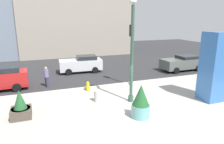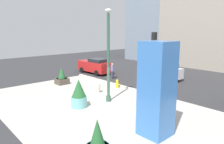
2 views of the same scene
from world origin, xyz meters
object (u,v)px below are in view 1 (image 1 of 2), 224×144
concrete_bollard (97,96)px  pedestrian_on_sidewalk (46,76)px  lamp_post (132,55)px  art_pillar_blue (214,67)px  potted_plant_near_left (141,102)px  car_curb_west (182,63)px  potted_plant_curbside (21,107)px  car_passing_lane (81,64)px  fire_hydrant (88,86)px  traffic_light_corner (131,46)px

concrete_bollard → pedestrian_on_sidewalk: 5.22m
lamp_post → art_pillar_blue: lamp_post is taller
art_pillar_blue → pedestrian_on_sidewalk: art_pillar_blue is taller
concrete_bollard → pedestrian_on_sidewalk: bearing=124.8°
potted_plant_near_left → pedestrian_on_sidewalk: (-4.66, 7.24, 0.03)m
potted_plant_near_left → car_curb_west: (9.18, 8.05, -0.08)m
potted_plant_curbside → pedestrian_on_sidewalk: size_ratio=0.97×
lamp_post → potted_plant_near_left: 3.19m
concrete_bollard → car_passing_lane: bearing=85.5°
potted_plant_near_left → fire_hydrant: (-1.77, 5.20, -0.53)m
potted_plant_curbside → car_curb_west: potted_plant_curbside is taller
car_curb_west → car_passing_lane: bearing=164.0°
traffic_light_corner → car_curb_west: (7.27, 2.63, -2.48)m
car_curb_west → concrete_bollard: bearing=-155.0°
lamp_post → pedestrian_on_sidewalk: (-5.11, 5.02, -2.23)m
art_pillar_blue → car_passing_lane: 12.40m
fire_hydrant → car_passing_lane: (0.70, 5.78, 0.49)m
fire_hydrant → pedestrian_on_sidewalk: pedestrian_on_sidewalk is taller
potted_plant_near_left → car_passing_lane: 11.04m
traffic_light_corner → car_curb_west: bearing=19.9°
concrete_bollard → pedestrian_on_sidewalk: size_ratio=0.45×
traffic_light_corner → concrete_bollard: bearing=-145.8°
traffic_light_corner → car_curb_west: size_ratio=1.08×
potted_plant_curbside → car_passing_lane: 10.22m
lamp_post → art_pillar_blue: 5.52m
potted_plant_curbside → lamp_post: bearing=0.1°
art_pillar_blue → potted_plant_near_left: art_pillar_blue is taller
art_pillar_blue → potted_plant_curbside: art_pillar_blue is taller
car_curb_west → pedestrian_on_sidewalk: size_ratio=2.73×
potted_plant_curbside → concrete_bollard: bearing=9.5°
potted_plant_near_left → fire_hydrant: size_ratio=2.54×
concrete_bollard → art_pillar_blue: bearing=-17.3°
art_pillar_blue → concrete_bollard: art_pillar_blue is taller
lamp_post → car_passing_lane: 9.19m
car_passing_lane → car_curb_west: bearing=-16.0°
art_pillar_blue → pedestrian_on_sidewalk: 12.32m
art_pillar_blue → fire_hydrant: art_pillar_blue is taller
art_pillar_blue → traffic_light_corner: (-3.77, 4.74, 1.01)m
lamp_post → traffic_light_corner: bearing=65.5°
potted_plant_curbside → traffic_light_corner: bearing=21.4°
pedestrian_on_sidewalk → art_pillar_blue: bearing=-32.4°
potted_plant_near_left → lamp_post: bearing=78.7°
car_passing_lane → concrete_bollard: bearing=-94.5°
fire_hydrant → art_pillar_blue: bearing=-31.3°
lamp_post → concrete_bollard: 3.59m
car_curb_west → art_pillar_blue: bearing=-115.4°
art_pillar_blue → pedestrian_on_sidewalk: bearing=147.6°
traffic_light_corner → car_passing_lane: bearing=118.1°
lamp_post → art_pillar_blue: size_ratio=1.42×
art_pillar_blue → potted_plant_near_left: 5.88m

